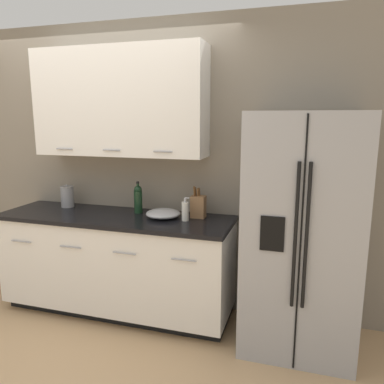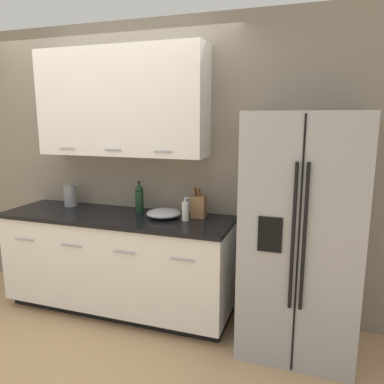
{
  "view_description": "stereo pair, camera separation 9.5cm",
  "coord_description": "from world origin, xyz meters",
  "px_view_note": "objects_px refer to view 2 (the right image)",
  "views": [
    {
      "loc": [
        1.8,
        -1.99,
        1.75
      ],
      "look_at": [
        0.93,
        0.86,
        1.16
      ],
      "focal_mm": 35.0,
      "sensor_mm": 36.0,
      "label": 1
    },
    {
      "loc": [
        1.89,
        -1.96,
        1.75
      ],
      "look_at": [
        0.93,
        0.86,
        1.16
      ],
      "focal_mm": 35.0,
      "sensor_mm": 36.0,
      "label": 2
    }
  ],
  "objects_px": {
    "soap_dispenser": "(185,211)",
    "steel_canister": "(70,196)",
    "refrigerator": "(301,235)",
    "wine_bottle": "(139,198)",
    "knife_block": "(199,206)",
    "mixing_bowl": "(164,213)"
  },
  "relations": [
    {
      "from": "soap_dispenser",
      "to": "steel_canister",
      "type": "relative_size",
      "value": 0.92
    },
    {
      "from": "refrigerator",
      "to": "soap_dispenser",
      "type": "relative_size",
      "value": 9.02
    },
    {
      "from": "wine_bottle",
      "to": "refrigerator",
      "type": "bearing_deg",
      "value": -7.53
    },
    {
      "from": "knife_block",
      "to": "mixing_bowl",
      "type": "distance_m",
      "value": 0.31
    },
    {
      "from": "refrigerator",
      "to": "steel_canister",
      "type": "distance_m",
      "value": 2.18
    },
    {
      "from": "soap_dispenser",
      "to": "steel_canister",
      "type": "distance_m",
      "value": 1.24
    },
    {
      "from": "knife_block",
      "to": "wine_bottle",
      "type": "bearing_deg",
      "value": -179.99
    },
    {
      "from": "knife_block",
      "to": "soap_dispenser",
      "type": "relative_size",
      "value": 1.38
    },
    {
      "from": "refrigerator",
      "to": "knife_block",
      "type": "height_order",
      "value": "refrigerator"
    },
    {
      "from": "steel_canister",
      "to": "knife_block",
      "type": "bearing_deg",
      "value": -0.5
    },
    {
      "from": "soap_dispenser",
      "to": "wine_bottle",
      "type": "bearing_deg",
      "value": 164.96
    },
    {
      "from": "steel_canister",
      "to": "wine_bottle",
      "type": "bearing_deg",
      "value": -0.88
    },
    {
      "from": "soap_dispenser",
      "to": "steel_canister",
      "type": "height_order",
      "value": "steel_canister"
    },
    {
      "from": "wine_bottle",
      "to": "mixing_bowl",
      "type": "relative_size",
      "value": 0.96
    },
    {
      "from": "knife_block",
      "to": "mixing_bowl",
      "type": "height_order",
      "value": "knife_block"
    },
    {
      "from": "refrigerator",
      "to": "mixing_bowl",
      "type": "bearing_deg",
      "value": 175.28
    },
    {
      "from": "knife_block",
      "to": "mixing_bowl",
      "type": "bearing_deg",
      "value": -162.01
    },
    {
      "from": "wine_bottle",
      "to": "steel_canister",
      "type": "distance_m",
      "value": 0.75
    },
    {
      "from": "soap_dispenser",
      "to": "steel_canister",
      "type": "xyz_separation_m",
      "value": [
        -1.24,
        0.14,
        0.02
      ]
    },
    {
      "from": "soap_dispenser",
      "to": "mixing_bowl",
      "type": "bearing_deg",
      "value": 169.9
    },
    {
      "from": "soap_dispenser",
      "to": "mixing_bowl",
      "type": "height_order",
      "value": "soap_dispenser"
    },
    {
      "from": "wine_bottle",
      "to": "soap_dispenser",
      "type": "height_order",
      "value": "wine_bottle"
    }
  ]
}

